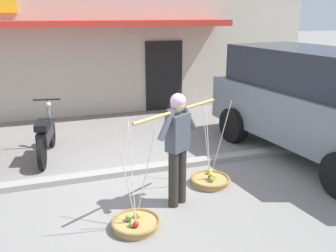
{
  "coord_description": "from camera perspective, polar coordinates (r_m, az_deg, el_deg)",
  "views": [
    {
      "loc": [
        -1.43,
        -5.21,
        2.75
      ],
      "look_at": [
        0.54,
        0.6,
        0.85
      ],
      "focal_mm": 39.09,
      "sensor_mm": 36.0,
      "label": 1
    }
  ],
  "objects": [
    {
      "name": "ground_plane",
      "position": [
        6.06,
        -3.08,
        -9.79
      ],
      "size": [
        90.0,
        90.0,
        0.0
      ],
      "primitive_type": "plane",
      "color": "gray"
    },
    {
      "name": "sidewalk_curb",
      "position": [
        6.66,
        -4.74,
        -6.8
      ],
      "size": [
        20.0,
        0.24,
        0.1
      ],
      "primitive_type": "cube",
      "color": "gray",
      "rests_on": "ground"
    },
    {
      "name": "fruit_vendor",
      "position": [
        5.24,
        1.52,
        -2.57
      ],
      "size": [
        1.52,
        0.92,
        1.7
      ],
      "color": "#2D2823",
      "rests_on": "ground"
    },
    {
      "name": "fruit_basket_left_side",
      "position": [
        5.06,
        -5.05,
        -14.82
      ],
      "size": [
        0.67,
        0.67,
        1.45
      ],
      "color": "#B2894C",
      "rests_on": "ground"
    },
    {
      "name": "fruit_basket_right_side",
      "position": [
        6.24,
        6.59,
        -8.33
      ],
      "size": [
        0.67,
        0.67,
        1.45
      ],
      "color": "#B2894C",
      "rests_on": "ground"
    },
    {
      "name": "motorcycle_second_in_row",
      "position": [
        7.54,
        -18.49,
        -1.45
      ],
      "size": [
        0.54,
        1.81,
        1.09
      ],
      "color": "black",
      "rests_on": "ground"
    },
    {
      "name": "parked_truck",
      "position": [
        7.63,
        22.53,
        3.62
      ],
      "size": [
        2.56,
        4.98,
        2.1
      ],
      "color": "slate",
      "rests_on": "ground"
    },
    {
      "name": "storefront_building",
      "position": [
        12.66,
        -13.02,
        13.83
      ],
      "size": [
        13.0,
        6.0,
        4.2
      ],
      "color": "beige",
      "rests_on": "ground"
    }
  ]
}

